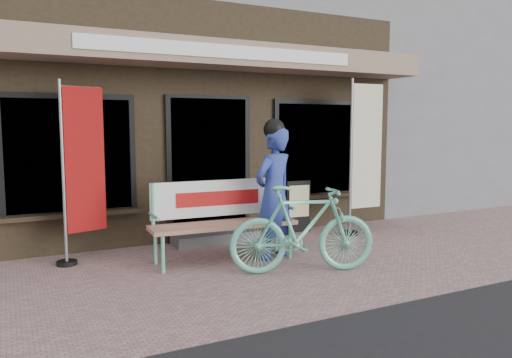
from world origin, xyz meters
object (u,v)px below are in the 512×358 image
bench (221,214)px  menu_stand (298,206)px  person (274,190)px  nobori_cream (364,155)px  nobori_red (81,170)px  bicycle (303,229)px

bench → menu_stand: size_ratio=2.28×
person → nobori_cream: size_ratio=0.74×
bench → nobori_red: nobori_red is taller
bicycle → nobori_red: size_ratio=0.76×
bicycle → nobori_cream: bearing=-37.0°
bench → nobori_red: (-1.63, 0.69, 0.59)m
bench → menu_stand: (1.77, 0.99, -0.17)m
nobori_cream → menu_stand: (-0.88, 0.57, -0.85)m
bicycle → menu_stand: size_ratio=2.07×
bench → nobori_cream: (2.65, 0.42, 0.67)m
nobori_red → bicycle: bearing=-53.3°
nobori_cream → bench: bearing=-169.3°
nobori_cream → nobori_red: bearing=178.1°
bicycle → person: bearing=17.2°
bench → person: size_ratio=1.05×
menu_stand → nobori_cream: bearing=-28.4°
bicycle → nobori_red: bearing=71.7°
nobori_cream → menu_stand: 1.34m
menu_stand → bicycle: bearing=-115.7°
bicycle → menu_stand: 2.28m
person → menu_stand: size_ratio=2.17×
nobori_red → menu_stand: (3.40, 0.30, -0.76)m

